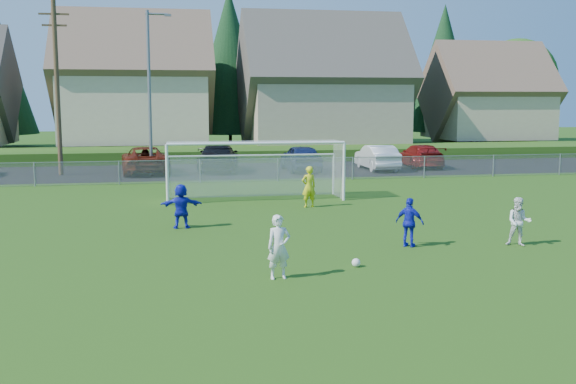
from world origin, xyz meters
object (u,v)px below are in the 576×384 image
object	(u,v)px
goalkeeper	(309,187)
car_g	(420,156)
player_white_b	(519,222)
car_d	(218,157)
player_blue_b	(181,206)
car_c	(145,160)
car_f	(377,157)
player_white_a	(279,247)
car_e	(301,158)
soccer_goal	(254,161)
soccer_ball	(356,263)
player_blue_a	(410,222)

from	to	relation	value
goalkeeper	car_g	world-z (taller)	goalkeeper
player_white_b	car_d	size ratio (longest dim) A/B	0.26
player_blue_b	car_d	size ratio (longest dim) A/B	0.27
car_c	player_white_b	bearing A→B (deg)	112.97
car_d	car_f	distance (m)	9.50
player_white_a	goalkeeper	world-z (taller)	goalkeeper
player_white_a	car_f	world-z (taller)	player_white_a
player_blue_b	car_e	world-z (taller)	car_e
soccer_goal	player_white_a	bearing A→B (deg)	-94.85
player_white_b	car_f	world-z (taller)	car_f
player_white_a	player_white_b	distance (m)	7.80
car_e	car_f	size ratio (longest dim) A/B	1.02
player_white_a	player_white_b	bearing A→B (deg)	10.51
soccer_ball	car_f	distance (m)	23.88
player_white_b	car_g	world-z (taller)	player_white_b
goalkeeper	car_c	world-z (taller)	goalkeeper
player_blue_a	soccer_ball	bearing A→B (deg)	83.30
player_blue_a	car_e	world-z (taller)	car_e
player_white_b	car_e	bearing A→B (deg)	122.95
player_white_b	car_e	xyz separation A→B (m)	(-2.24, 20.97, 0.08)
car_f	car_c	bearing A→B (deg)	-2.59
player_white_a	player_white_b	xyz separation A→B (m)	(7.45, 2.31, -0.06)
car_f	soccer_goal	xyz separation A→B (m)	(-8.79, -10.49, 0.88)
player_white_a	car_f	distance (m)	25.34
car_f	soccer_ball	bearing A→B (deg)	71.09
player_white_a	car_e	distance (m)	23.86
player_white_a	player_blue_b	distance (m)	7.12
player_blue_b	soccer_goal	bearing A→B (deg)	-116.25
goalkeeper	car_e	xyz separation A→B (m)	(2.29, 13.00, -0.02)
soccer_ball	goalkeeper	size ratio (longest dim) A/B	0.14
player_blue_a	soccer_goal	world-z (taller)	soccer_goal
soccer_ball	player_white_a	xyz separation A→B (m)	(-2.12, -0.76, 0.66)
goalkeeper	player_white_a	bearing A→B (deg)	63.55
player_white_a	goalkeeper	size ratio (longest dim) A/B	0.95
car_e	player_white_a	bearing A→B (deg)	76.69
car_c	car_g	distance (m)	16.83
player_blue_b	car_g	world-z (taller)	player_blue_b
player_white_a	car_d	xyz separation A→B (m)	(0.44, 24.40, 0.03)
goalkeeper	car_c	xyz separation A→B (m)	(-6.71, 13.67, -0.05)
player_white_b	player_blue_b	bearing A→B (deg)	-178.19
car_e	soccer_goal	size ratio (longest dim) A/B	0.63
car_d	player_blue_a	bearing A→B (deg)	107.97
player_white_a	car_c	bearing A→B (deg)	92.25
goalkeeper	car_g	bearing A→B (deg)	-136.28
car_d	player_white_b	bearing A→B (deg)	115.51
car_c	soccer_ball	bearing A→B (deg)	99.82
player_blue_b	goalkeeper	distance (m)	6.14
player_white_a	soccer_goal	xyz separation A→B (m)	(1.09, 12.84, 0.86)
player_white_b	player_blue_a	distance (m)	3.20
player_blue_a	soccer_goal	xyz separation A→B (m)	(-3.20, 10.09, 0.91)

